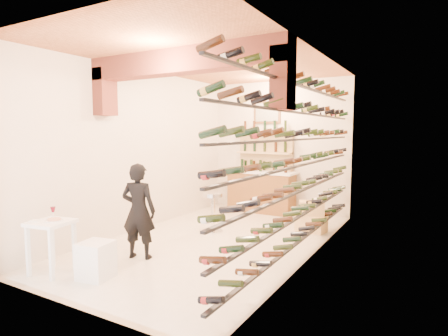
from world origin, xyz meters
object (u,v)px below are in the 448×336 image
back_counter (261,190)px  chrome_barstool (213,209)px  tasting_table (51,230)px  white_stool (96,260)px  person (139,211)px  wine_rack (299,159)px  crate_lower (311,223)px

back_counter → chrome_barstool: (-0.06, -2.16, -0.08)m
back_counter → tasting_table: 5.19m
tasting_table → chrome_barstool: bearing=66.2°
tasting_table → white_stool: (0.67, 0.18, -0.36)m
person → chrome_barstool: bearing=-113.6°
back_counter → white_stool: size_ratio=3.42×
wine_rack → back_counter: (-1.83, 2.65, -1.02)m
tasting_table → white_stool: size_ratio=1.81×
tasting_table → chrome_barstool: 3.06m
white_stool → chrome_barstool: chrome_barstool is taller
chrome_barstool → crate_lower: (1.68, 1.00, -0.28)m
wine_rack → back_counter: size_ratio=3.35×
wine_rack → crate_lower: bearing=98.3°
crate_lower → tasting_table: bearing=-122.1°
tasting_table → crate_lower: bearing=49.3°
white_stool → person: size_ratio=0.33×
chrome_barstool → crate_lower: chrome_barstool is taller
wine_rack → back_counter: 3.38m
white_stool → chrome_barstool: 2.78m
white_stool → back_counter: bearing=87.7°
wine_rack → tasting_table: wine_rack is taller
tasting_table → chrome_barstool: size_ratio=1.17×
person → chrome_barstool: 1.90m
wine_rack → back_counter: bearing=124.7°
chrome_barstool → white_stool: bearing=-92.9°
white_stool → crate_lower: white_stool is taller
wine_rack → person: size_ratio=3.82×
tasting_table → crate_lower: tasting_table is taller
chrome_barstool → crate_lower: size_ratio=1.41×
wine_rack → tasting_table: bearing=-137.6°
back_counter → person: person is taller
wine_rack → person: 2.63m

